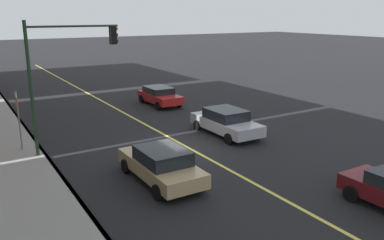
{
  "coord_description": "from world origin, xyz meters",
  "views": [
    {
      "loc": [
        -16.84,
        9.91,
        6.65
      ],
      "look_at": [
        -1.36,
        0.47,
        1.81
      ],
      "focal_mm": 37.24,
      "sensor_mm": 36.0,
      "label": 1
    }
  ],
  "objects": [
    {
      "name": "lane_stripe_center",
      "position": [
        0.0,
        0.0,
        0.01
      ],
      "size": [
        80.0,
        0.16,
        0.01
      ],
      "primitive_type": "cube",
      "color": "#D8CC4C",
      "rests_on": "ground"
    },
    {
      "name": "car_silver",
      "position": [
        0.72,
        -3.05,
        0.75
      ],
      "size": [
        4.69,
        2.09,
        1.47
      ],
      "color": "#A8AAB2",
      "rests_on": "ground"
    },
    {
      "name": "sidewalk_slab",
      "position": [
        0.0,
        8.44,
        0.07
      ],
      "size": [
        80.0,
        3.94,
        0.15
      ],
      "primitive_type": "cube",
      "color": "gray",
      "rests_on": "ground"
    },
    {
      "name": "car_tan",
      "position": [
        -3.21,
        3.07,
        0.74
      ],
      "size": [
        4.65,
        2.04,
        1.43
      ],
      "color": "tan",
      "rests_on": "ground"
    },
    {
      "name": "car_red",
      "position": [
        9.57,
        -3.32,
        0.71
      ],
      "size": [
        4.27,
        1.96,
        1.33
      ],
      "color": "red",
      "rests_on": "ground"
    },
    {
      "name": "traffic_light_mast",
      "position": [
        2.26,
        5.3,
        4.37
      ],
      "size": [
        0.28,
        4.39,
        6.4
      ],
      "color": "#1E3823",
      "rests_on": "ground"
    },
    {
      "name": "street_sign_post",
      "position": [
        3.54,
        7.38,
        1.8
      ],
      "size": [
        0.6,
        0.08,
        3.08
      ],
      "color": "slate",
      "rests_on": "ground"
    },
    {
      "name": "curb_edge",
      "position": [
        0.0,
        6.55,
        0.07
      ],
      "size": [
        80.0,
        0.16,
        0.15
      ],
      "primitive_type": "cube",
      "color": "slate",
      "rests_on": "ground"
    },
    {
      "name": "ground",
      "position": [
        0.0,
        0.0,
        0.0
      ],
      "size": [
        200.0,
        200.0,
        0.0
      ],
      "primitive_type": "plane",
      "color": "black"
    }
  ]
}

